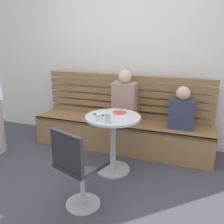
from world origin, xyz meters
TOP-DOWN VIEW (x-y plane):
  - ground at (0.00, 0.00)m, footprint 8.00×8.00m
  - back_wall at (0.00, 1.64)m, footprint 5.20×0.10m
  - booth_bench at (0.00, 1.20)m, footprint 2.70×0.52m
  - booth_backrest at (0.00, 1.44)m, footprint 2.65×0.04m
  - cafe_table at (0.12, 0.53)m, footprint 0.68×0.68m
  - white_chair at (0.04, -0.28)m, footprint 0.51×0.51m
  - person_adult at (0.06, 1.19)m, footprint 0.34×0.22m
  - person_child_left at (0.87, 1.23)m, footprint 0.34×0.22m
  - cup_glass_short at (0.02, 0.34)m, footprint 0.08×0.08m
  - cup_glass_tall at (0.15, 0.27)m, footprint 0.07×0.07m
  - plate_small at (0.15, 0.69)m, footprint 0.17×0.17m
  - phone_on_table at (-0.06, 0.51)m, footprint 0.16×0.13m

SIDE VIEW (x-z plane):
  - ground at x=0.00m, z-range 0.00..0.00m
  - booth_bench at x=0.00m, z-range 0.00..0.44m
  - white_chair at x=0.04m, z-range 0.04..0.89m
  - cafe_table at x=0.12m, z-range 0.15..0.89m
  - person_child_left at x=0.87m, z-range 0.40..0.99m
  - phone_on_table at x=-0.06m, z-range 0.74..0.75m
  - plate_small at x=0.15m, z-range 0.74..0.75m
  - booth_backrest at x=0.00m, z-range 0.44..1.11m
  - cup_glass_short at x=0.02m, z-range 0.74..0.82m
  - person_adult at x=0.06m, z-range 0.40..1.18m
  - cup_glass_tall at x=0.15m, z-range 0.74..0.86m
  - back_wall at x=0.00m, z-range 0.00..2.90m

